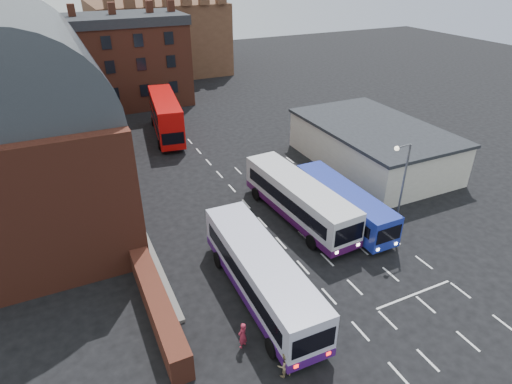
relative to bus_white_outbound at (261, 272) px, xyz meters
name	(u,v)px	position (x,y,z in m)	size (l,w,h in m)	color
ground	(322,289)	(3.92, -1.06, -2.00)	(180.00, 180.00, 0.00)	black
railway_station	(27,114)	(-11.58, 19.94, 5.64)	(12.00, 28.00, 16.00)	#602B1E
forecourt_wall	(158,307)	(-6.28, 0.94, -1.10)	(1.20, 10.00, 1.80)	#602B1E
cream_building	(372,145)	(18.92, 12.94, 0.16)	(10.40, 16.40, 4.25)	beige
brick_terrace	(105,67)	(-2.08, 44.94, 3.50)	(22.00, 10.00, 11.00)	brown
castle_keep	(156,36)	(9.92, 64.94, 4.00)	(22.00, 22.00, 12.00)	brown
bus_white_outbound	(261,272)	(0.00, 0.00, 0.00)	(3.30, 12.44, 3.38)	silver
bus_white_inbound	(298,197)	(6.77, 7.01, 0.00)	(3.73, 12.57, 3.38)	silver
bus_blue	(343,202)	(9.92, 5.27, -0.28)	(2.77, 10.70, 2.91)	#1A2B9A
bus_red_double	(166,116)	(2.05, 29.66, 0.52)	(4.35, 12.08, 4.73)	red
street_lamp	(401,182)	(12.26, 1.89, 2.58)	(1.55, 0.34, 7.59)	#5D5F61
pedestrian_red	(243,335)	(-2.64, -3.13, -1.15)	(0.62, 0.41, 1.69)	#9E233B
pedestrian_beige	(284,365)	(-1.49, -5.74, -1.23)	(0.75, 0.58, 1.54)	tan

